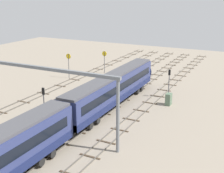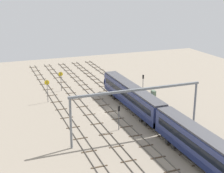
# 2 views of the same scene
# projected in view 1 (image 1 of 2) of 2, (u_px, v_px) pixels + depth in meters

# --- Properties ---
(ground_plane) EXTENTS (105.76, 105.76, 0.00)m
(ground_plane) POSITION_uv_depth(u_px,v_px,m) (88.00, 101.00, 47.94)
(ground_plane) COLOR gray
(track_near_foreground) EXTENTS (89.76, 2.40, 0.16)m
(track_near_foreground) POSITION_uv_depth(u_px,v_px,m) (141.00, 111.00, 44.13)
(track_near_foreground) COLOR #59544C
(track_near_foreground) RESTS_ON ground
(track_with_train) EXTENTS (89.76, 2.40, 0.16)m
(track_with_train) POSITION_uv_depth(u_px,v_px,m) (114.00, 106.00, 46.02)
(track_with_train) COLOR #59544C
(track_with_train) RESTS_ON ground
(track_middle) EXTENTS (89.76, 2.40, 0.16)m
(track_middle) POSITION_uv_depth(u_px,v_px,m) (88.00, 101.00, 47.92)
(track_middle) COLOR #59544C
(track_middle) RESTS_ON ground
(track_second_far) EXTENTS (89.76, 2.40, 0.16)m
(track_second_far) POSITION_uv_depth(u_px,v_px,m) (65.00, 97.00, 49.81)
(track_second_far) COLOR #59544C
(track_second_far) RESTS_ON ground
(track_far_background) EXTENTS (89.76, 2.40, 0.16)m
(track_far_background) POSITION_uv_depth(u_px,v_px,m) (43.00, 93.00, 51.71)
(track_far_background) COLOR #59544C
(track_far_background) RESTS_ON ground
(train) EXTENTS (50.40, 3.24, 4.80)m
(train) POSITION_uv_depth(u_px,v_px,m) (67.00, 118.00, 35.05)
(train) COLOR navy
(train) RESTS_ON ground
(overhead_gantry) EXTENTS (0.40, 22.50, 8.33)m
(overhead_gantry) POSITION_uv_depth(u_px,v_px,m) (33.00, 81.00, 35.69)
(overhead_gantry) COLOR slate
(overhead_gantry) RESTS_ON ground
(speed_sign_near_foreground) EXTENTS (0.14, 1.03, 4.86)m
(speed_sign_near_foreground) POSITION_uv_depth(u_px,v_px,m) (69.00, 62.00, 60.11)
(speed_sign_near_foreground) COLOR #4C4C51
(speed_sign_near_foreground) RESTS_ON ground
(speed_sign_mid_trackside) EXTENTS (0.14, 1.03, 4.61)m
(speed_sign_mid_trackside) POSITION_uv_depth(u_px,v_px,m) (104.00, 58.00, 63.91)
(speed_sign_mid_trackside) COLOR #4C4C51
(speed_sign_mid_trackside) RESTS_ON ground
(signal_light_trackside_approach) EXTENTS (0.31, 0.32, 4.66)m
(signal_light_trackside_approach) POSITION_uv_depth(u_px,v_px,m) (169.00, 79.00, 48.79)
(signal_light_trackside_approach) COLOR #4C4C51
(signal_light_trackside_approach) RESTS_ON ground
(signal_light_trackside_departure) EXTENTS (0.31, 0.32, 4.36)m
(signal_light_trackside_departure) POSITION_uv_depth(u_px,v_px,m) (44.00, 99.00, 40.62)
(signal_light_trackside_departure) COLOR #4C4C51
(signal_light_trackside_departure) RESTS_ON ground
(relay_cabinet) EXTENTS (1.17, 0.78, 1.79)m
(relay_cabinet) POSITION_uv_depth(u_px,v_px,m) (169.00, 99.00, 46.25)
(relay_cabinet) COLOR #597259
(relay_cabinet) RESTS_ON ground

